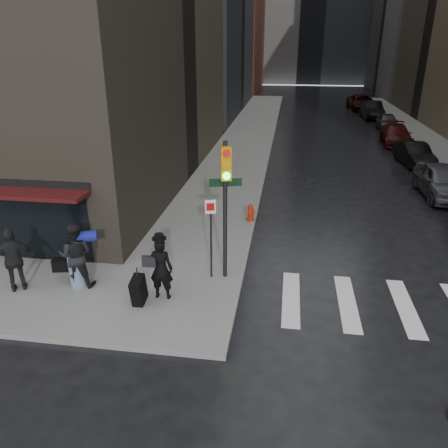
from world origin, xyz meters
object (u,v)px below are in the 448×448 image
(man_overcoat, at_px, (156,272))
(parked_car_4, at_px, (387,122))
(man_greycoat, at_px, (14,260))
(parked_car_2, at_px, (414,154))
(fire_hydrant, at_px, (251,213))
(man_jeans, at_px, (75,255))
(parked_car_6, at_px, (362,102))
(parked_car_3, at_px, (396,135))
(parked_car_5, at_px, (372,110))
(parked_car_1, at_px, (441,181))
(traffic_light, at_px, (224,194))

(man_overcoat, height_order, parked_car_4, man_overcoat)
(man_greycoat, height_order, parked_car_4, man_greycoat)
(parked_car_2, bearing_deg, fire_hydrant, -135.60)
(man_jeans, distance_m, parked_car_6, 43.04)
(fire_hydrant, height_order, parked_car_4, parked_car_4)
(man_greycoat, xyz_separation_m, fire_hydrant, (6.26, 6.41, -0.66))
(man_jeans, relative_size, man_greycoat, 1.03)
(man_overcoat, height_order, man_greycoat, man_overcoat)
(parked_car_3, relative_size, parked_car_6, 0.82)
(man_overcoat, distance_m, parked_car_6, 42.66)
(man_greycoat, bearing_deg, parked_car_2, -165.00)
(parked_car_3, bearing_deg, parked_car_5, 92.34)
(man_jeans, bearing_deg, parked_car_6, -119.60)
(man_greycoat, bearing_deg, parked_car_5, -147.33)
(parked_car_1, xyz_separation_m, parked_car_4, (0.90, 18.00, -0.10))
(man_greycoat, height_order, parked_car_3, man_greycoat)
(parked_car_2, height_order, parked_car_6, parked_car_6)
(parked_car_4, xyz_separation_m, parked_car_6, (-0.44, 12.00, 0.14))
(parked_car_3, xyz_separation_m, parked_car_4, (0.52, 6.00, -0.02))
(man_jeans, relative_size, parked_car_3, 0.42)
(parked_car_2, height_order, parked_car_5, parked_car_5)
(fire_hydrant, distance_m, parked_car_2, 14.07)
(traffic_light, xyz_separation_m, parked_car_3, (9.49, 21.67, -2.20))
(man_greycoat, distance_m, fire_hydrant, 8.99)
(man_overcoat, bearing_deg, parked_car_6, -105.80)
(man_greycoat, xyz_separation_m, parked_car_2, (15.23, 17.25, -0.46))
(parked_car_6, bearing_deg, parked_car_5, -91.80)
(fire_hydrant, height_order, parked_car_2, parked_car_2)
(man_jeans, distance_m, parked_car_1, 17.16)
(parked_car_3, relative_size, parked_car_5, 0.96)
(parked_car_5, xyz_separation_m, parked_car_6, (-0.07, 6.00, -0.01))
(parked_car_2, xyz_separation_m, parked_car_6, (0.23, 24.00, 0.14))
(man_jeans, bearing_deg, parked_car_5, -122.65)
(fire_hydrant, height_order, parked_car_3, parked_car_3)
(fire_hydrant, distance_m, parked_car_1, 10.00)
(man_overcoat, distance_m, man_greycoat, 4.19)
(parked_car_4, bearing_deg, parked_car_2, -91.38)
(traffic_light, xyz_separation_m, fire_hydrant, (0.38, 4.83, -2.43))
(man_overcoat, relative_size, parked_car_3, 0.43)
(fire_hydrant, relative_size, parked_car_6, 0.12)
(fire_hydrant, distance_m, parked_car_4, 24.80)
(parked_car_1, distance_m, parked_car_5, 24.01)
(traffic_light, height_order, parked_car_6, traffic_light)
(parked_car_5, bearing_deg, parked_car_4, -87.52)
(man_jeans, bearing_deg, parked_car_2, -139.92)
(traffic_light, height_order, parked_car_3, traffic_light)
(fire_hydrant, distance_m, parked_car_3, 19.15)
(parked_car_1, height_order, parked_car_5, parked_car_5)
(parked_car_6, bearing_deg, parked_car_4, -90.35)
(parked_car_6, bearing_deg, man_overcoat, -107.79)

